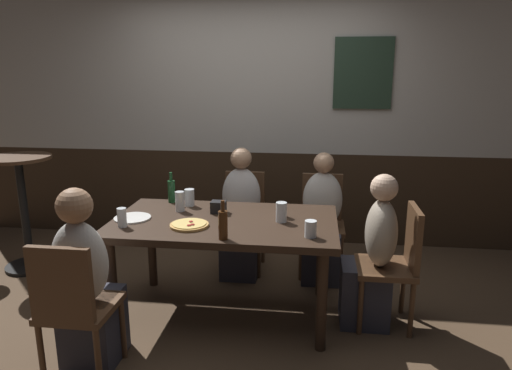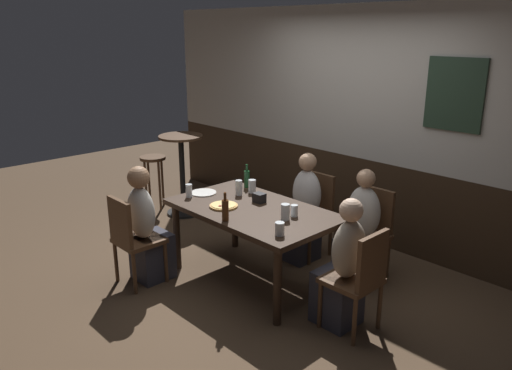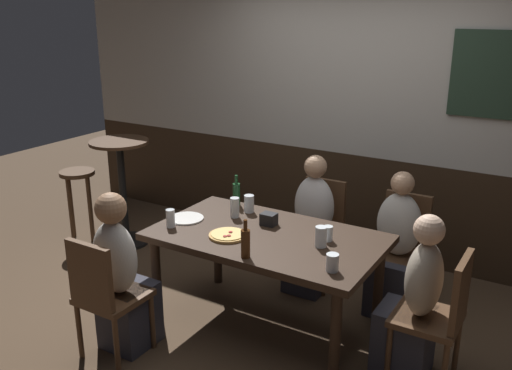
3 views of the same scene
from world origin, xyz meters
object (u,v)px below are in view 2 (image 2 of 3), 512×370
Objects in this scene: plate_white_large at (203,193)px; chair_head_east at (360,276)px; chair_right_far at (369,228)px; pint_glass_pale at (189,192)px; person_head_east at (342,273)px; tumbler_short at (239,189)px; dining_table at (253,216)px; side_bar_table at (182,169)px; person_left_near at (147,232)px; pint_glass_stout at (252,187)px; person_mid_far at (303,215)px; chair_left_near at (132,236)px; chair_mid_far at (313,210)px; beer_glass_half at (280,229)px; pint_glass_amber at (294,211)px; highball_clear at (285,213)px; beer_bottle_brown at (225,210)px; person_right_far at (359,236)px; beer_bottle_green at (247,178)px; pizza at (224,206)px; condiment_caddy at (259,198)px; bar_stool at (153,168)px.

chair_head_east is at bearing 1.96° from plate_white_large.
pint_glass_pale is at bearing -140.70° from chair_right_far.
person_head_east is 7.21× the size of tumbler_short.
side_bar_table is at bearing 163.33° from dining_table.
pint_glass_stout is at bearing 70.47° from person_left_near.
chair_head_east is at bearing 0.00° from dining_table.
person_mid_far is (-0.71, -0.16, -0.02)m from chair_right_far.
chair_right_far is at bearing 51.28° from chair_left_near.
person_mid_far reaches higher than side_bar_table.
person_head_east is at bearing -39.89° from chair_mid_far.
pint_glass_amber is (-0.21, 0.40, -0.01)m from beer_glass_half.
highball_clear is 0.55× the size of beer_bottle_brown.
person_left_near is at bearing -93.67° from plate_white_large.
pint_glass_pale is 0.94× the size of highball_clear.
dining_table is 1.03m from person_right_far.
highball_clear is 1.00m from beer_bottle_green.
pint_glass_stout is (-0.75, 0.19, 0.01)m from pint_glass_amber.
highball_clear is 1.04× the size of pint_glass_stout.
pint_glass_stout is (-0.34, -0.41, 0.32)m from person_mid_far.
highball_clear is (0.62, 0.18, 0.05)m from pizza.
chair_left_near is at bearing -155.58° from beer_glass_half.
person_right_far is 10.08× the size of beer_glass_half.
plate_white_large is at bearing 89.86° from pint_glass_pale.
person_head_east reaches higher than beer_glass_half.
dining_table is at bearing 180.00° from chair_head_east.
condiment_caddy is at bearing -97.81° from person_mid_far.
person_left_near is at bearing -113.82° from chair_mid_far.
person_right_far is at bearing 5.17° from bar_stool.
plate_white_large is (-1.72, -0.06, 0.28)m from person_head_east.
side_bar_table is (-1.62, 0.28, -0.18)m from pint_glass_stout.
beer_bottle_brown is (-0.64, -1.11, 0.38)m from person_right_far.
dining_table is 0.69m from beer_glass_half.
chair_left_near reaches higher than dining_table.
person_right_far is 1.34m from beer_bottle_brown.
person_head_east is at bearing -7.18° from bar_stool.
pizza is (-1.43, -0.18, 0.26)m from chair_head_east.
plate_white_large is at bearing -108.24° from beer_bottle_green.
beer_bottle_green is at bearing 71.76° from plate_white_large.
chair_left_near is 3.55× the size of beer_bottle_green.
chair_head_east is 3.43× the size of beer_bottle_brown.
pizza is at bearing -154.34° from pint_glass_amber.
chair_mid_far is 5.73× the size of tumbler_short.
beer_bottle_green reaches higher than highball_clear.
beer_bottle_brown is at bearing -80.13° from dining_table.
pint_glass_amber is at bearing 89.55° from highball_clear.
beer_glass_half is (0.83, -0.10, 0.04)m from pizza.
person_right_far is 1.06× the size of side_bar_table.
beer_bottle_brown is (0.44, -0.55, 0.04)m from tumbler_short.
person_right_far is 1.32m from beer_bottle_green.
chair_right_far is 1.00× the size of chair_left_near.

